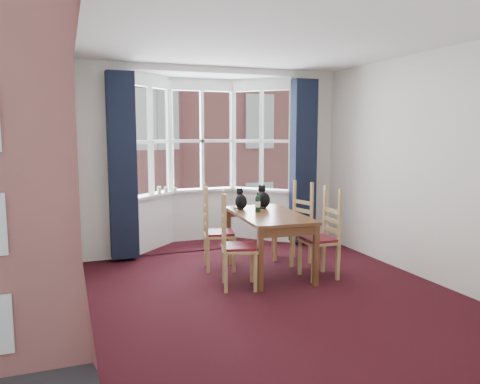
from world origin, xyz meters
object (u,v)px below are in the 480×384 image
candle_tall (159,190)px  candle_extra (175,190)px  wine_bottle (258,203)px  candle_short (166,190)px  cat_left (241,200)px  chair_left_far (213,234)px  chair_right_near (325,240)px  cat_right (263,198)px  chair_left_near (231,248)px  dining_table (268,220)px  chair_right_far (298,229)px

candle_tall → candle_extra: candle_tall is taller
wine_bottle → candle_short: wine_bottle is taller
cat_left → candle_extra: bearing=115.6°
chair_left_far → candle_extra: 1.50m
candle_short → chair_right_near: bearing=-54.7°
cat_right → wine_bottle: bearing=-124.9°
chair_left_near → candle_tall: candle_tall is taller
cat_right → wine_bottle: size_ratio=1.23×
dining_table → candle_short: 2.03m
dining_table → candle_tall: candle_tall is taller
wine_bottle → chair_right_far: bearing=12.6°
wine_bottle → candle_tall: 1.87m
chair_right_far → cat_right: 0.66m
chair_right_near → cat_right: (-0.47, 0.90, 0.43)m
cat_right → candle_extra: (-0.95, 1.33, 0.00)m
chair_right_near → candle_extra: size_ratio=11.80×
candle_tall → dining_table: bearing=-57.9°
chair_right_far → wine_bottle: 0.82m
wine_bottle → candle_short: bearing=119.1°
chair_left_far → candle_tall: (-0.44, 1.37, 0.46)m
chair_right_near → chair_left_near: bearing=179.3°
cat_left → candle_extra: size_ratio=3.90×
cat_left → candle_short: bearing=121.1°
chair_left_near → cat_left: 1.10m
chair_left_near → wine_bottle: 0.93m
candle_tall → chair_right_near: bearing=-52.4°
chair_right_near → chair_right_far: 0.76m
cat_right → candle_short: 1.71m
chair_right_far → chair_left_far: bearing=177.5°
candle_short → candle_extra: candle_short is taller
chair_right_near → chair_left_far: bearing=146.7°
chair_right_near → chair_right_far: same height
dining_table → wine_bottle: (-0.08, 0.16, 0.21)m
chair_right_far → candle_short: size_ratio=9.43×
cat_right → chair_left_near: bearing=-131.5°
chair_right_near → cat_left: 1.29m
dining_table → chair_right_near: 0.77m
chair_left_near → cat_right: bearing=48.5°
cat_left → candle_short: size_ratio=3.11×
chair_right_far → candle_extra: size_ratio=11.80×
candle_tall → candle_extra: 0.27m
cat_right → candle_short: cat_right is taller
candle_extra → chair_left_far: bearing=-82.8°
cat_left → chair_left_far: bearing=-165.4°
dining_table → wine_bottle: size_ratio=5.59×
cat_left → wine_bottle: cat_left is taller
cat_right → candle_tall: (-1.21, 1.28, 0.02)m
chair_right_near → wine_bottle: size_ratio=3.33×
chair_left_far → cat_left: size_ratio=3.03×
chair_left_far → cat_left: cat_left is taller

